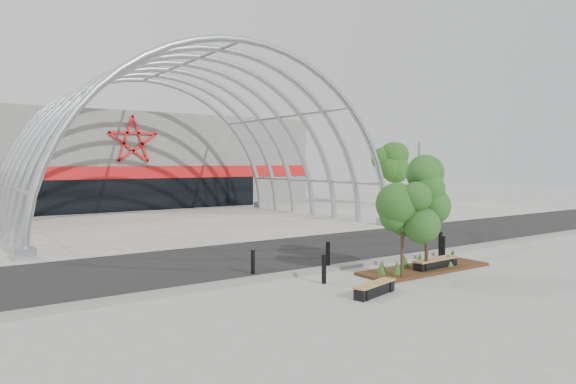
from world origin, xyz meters
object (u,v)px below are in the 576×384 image
Objects in this scene: street_tree_0 at (403,209)px; street_tree_1 at (427,194)px; bench_1 at (436,265)px; bollard_2 at (328,255)px; signal_pole at (419,183)px; bench_0 at (375,289)px.

street_tree_1 is (1.49, 0.25, 0.44)m from street_tree_0.
street_tree_0 is 3.10m from bench_1.
street_tree_1 is 1.85× the size of bench_1.
signal_pole is at bearing 28.37° from bollard_2.
bench_1 is at bearing -38.81° from bollard_2.
bench_1 is at bearing 10.76° from street_tree_0.
street_tree_0 reaches higher than bench_1.
bench_0 is 1.84× the size of bollard_2.
street_tree_0 is 1.56× the size of bench_1.
signal_pole is at bearing 39.62° from street_tree_0.
signal_pole reaches higher than bollard_2.
bench_0 is (-3.57, -1.15, -2.63)m from street_tree_1.
street_tree_0 reaches higher than bollard_2.
street_tree_0 is 3.15m from bench_0.
bench_1 is at bearing 17.11° from bench_0.
bollard_2 reaches higher than bench_0.
signal_pole reaches higher than street_tree_1.
bollard_2 is (-2.34, 2.61, -2.31)m from street_tree_1.
street_tree_0 is 3.52m from bollard_2.
bench_0 is at bearing -156.63° from street_tree_0.
street_tree_0 is (-11.51, -9.53, -0.30)m from signal_pole.
bollard_2 is (-12.35, -6.67, -2.18)m from signal_pole.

